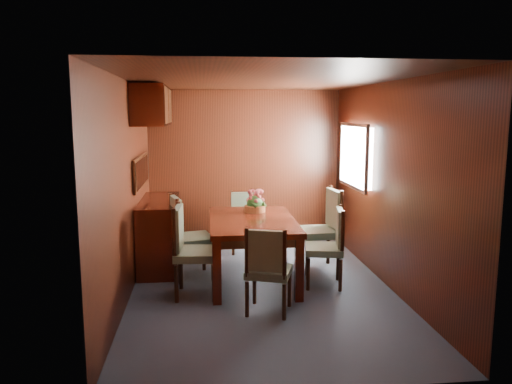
{
  "coord_description": "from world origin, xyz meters",
  "views": [
    {
      "loc": [
        -0.67,
        -5.6,
        2.03
      ],
      "look_at": [
        0.0,
        0.58,
        1.05
      ],
      "focal_mm": 35.0,
      "sensor_mm": 36.0,
      "label": 1
    }
  ],
  "objects": [
    {
      "name": "sideboard",
      "position": [
        -1.25,
        1.0,
        0.45
      ],
      "size": [
        0.48,
        1.4,
        0.9
      ],
      "primitive_type": "cube",
      "color": "#350F06",
      "rests_on": "ground"
    },
    {
      "name": "flower_centerpiece",
      "position": [
        0.0,
        0.72,
        0.91
      ],
      "size": [
        0.29,
        0.29,
        0.29
      ],
      "color": "#B26836",
      "rests_on": "dining_table"
    },
    {
      "name": "chair_left_far",
      "position": [
        -0.89,
        0.46,
        0.58
      ],
      "size": [
        0.58,
        0.6,
        1.04
      ],
      "rotation": [
        0.0,
        0.0,
        -1.32
      ],
      "color": "black",
      "rests_on": "ground"
    },
    {
      "name": "chair_right_far",
      "position": [
        0.91,
        0.62,
        0.6
      ],
      "size": [
        0.52,
        0.54,
        1.08
      ],
      "rotation": [
        0.0,
        0.0,
        1.63
      ],
      "color": "black",
      "rests_on": "ground"
    },
    {
      "name": "room_shell",
      "position": [
        -0.1,
        0.33,
        1.63
      ],
      "size": [
        3.06,
        4.52,
        2.41
      ],
      "color": "black",
      "rests_on": "ground"
    },
    {
      "name": "chair_right_near",
      "position": [
        0.82,
        -0.01,
        0.53
      ],
      "size": [
        0.51,
        0.52,
        0.95
      ],
      "rotation": [
        0.0,
        0.0,
        1.37
      ],
      "color": "black",
      "rests_on": "ground"
    },
    {
      "name": "ground",
      "position": [
        0.0,
        0.0,
        0.0
      ],
      "size": [
        4.5,
        4.5,
        0.0
      ],
      "primitive_type": "plane",
      "color": "#343A47",
      "rests_on": "ground"
    },
    {
      "name": "chair_head",
      "position": [
        -0.03,
        -0.79,
        0.51
      ],
      "size": [
        0.55,
        0.53,
        0.92
      ],
      "rotation": [
        0.0,
        0.0,
        -0.32
      ],
      "color": "black",
      "rests_on": "ground"
    },
    {
      "name": "chair_foot",
      "position": [
        -0.06,
        1.63,
        0.49
      ],
      "size": [
        0.43,
        0.41,
        0.89
      ],
      "rotation": [
        0.0,
        0.0,
        3.12
      ],
      "color": "black",
      "rests_on": "ground"
    },
    {
      "name": "dining_table",
      "position": [
        -0.08,
        0.29,
        0.66
      ],
      "size": [
        1.05,
        1.65,
        0.77
      ],
      "rotation": [
        0.0,
        0.0,
        -0.01
      ],
      "color": "#350F06",
      "rests_on": "ground"
    },
    {
      "name": "chair_left_near",
      "position": [
        -0.83,
        -0.17,
        0.58
      ],
      "size": [
        0.51,
        0.53,
        1.04
      ],
      "rotation": [
        0.0,
        0.0,
        -1.65
      ],
      "color": "black",
      "rests_on": "ground"
    }
  ]
}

